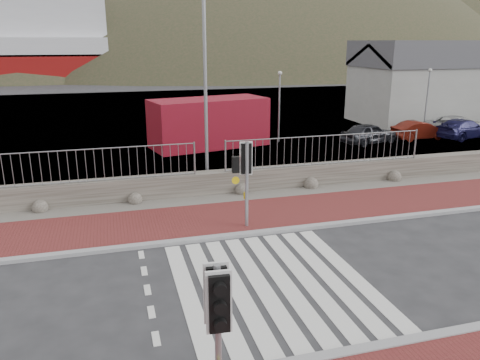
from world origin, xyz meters
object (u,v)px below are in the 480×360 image
object	(u,v)px
streetlight	(208,78)
car_c	(463,129)
traffic_signal_far	(246,167)
car_a	(369,133)
shipping_container	(209,123)
car_b	(419,130)
car_d	(457,125)
traffic_signal_near	(218,311)

from	to	relation	value
streetlight	car_c	world-z (taller)	streetlight
traffic_signal_far	car_a	size ratio (longest dim) A/B	0.80
streetlight	shipping_container	xyz separation A→B (m)	(1.62, 7.76, -3.05)
traffic_signal_far	shipping_container	bearing A→B (deg)	-91.60
car_a	car_b	bearing A→B (deg)	-100.12
streetlight	car_d	world-z (taller)	streetlight
traffic_signal_near	shipping_container	xyz separation A→B (m)	(4.05, 19.73, -0.58)
traffic_signal_far	car_a	world-z (taller)	traffic_signal_far
streetlight	car_b	distance (m)	16.04
traffic_signal_far	car_b	bearing A→B (deg)	-137.79
streetlight	car_c	bearing A→B (deg)	-0.10
traffic_signal_far	streetlight	distance (m)	5.12
traffic_signal_near	traffic_signal_far	distance (m)	7.87
traffic_signal_near	streetlight	bearing A→B (deg)	83.15
car_d	shipping_container	bearing A→B (deg)	77.49
car_c	traffic_signal_far	bearing A→B (deg)	105.39
car_d	car_b	bearing A→B (deg)	92.09
streetlight	car_d	bearing A→B (deg)	2.48
shipping_container	streetlight	bearing A→B (deg)	-114.22
car_a	car_c	bearing A→B (deg)	-105.39
traffic_signal_near	car_d	size ratio (longest dim) A/B	0.61
streetlight	car_c	xyz separation A→B (m)	(17.14, 5.76, -3.80)
traffic_signal_near	car_b	distance (m)	24.70
car_a	car_c	distance (m)	6.42
shipping_container	car_b	xyz separation A→B (m)	(12.69, -1.61, -0.78)
car_c	car_d	distance (m)	1.11
shipping_container	car_c	bearing A→B (deg)	-19.81
shipping_container	car_a	bearing A→B (deg)	-23.99
streetlight	traffic_signal_far	bearing A→B (deg)	-106.52
traffic_signal_near	car_c	bearing A→B (deg)	46.80
car_a	streetlight	bearing A→B (deg)	104.76
traffic_signal_far	shipping_container	xyz separation A→B (m)	(1.45, 12.30, -0.70)
streetlight	car_b	size ratio (longest dim) A/B	2.29
traffic_signal_near	shipping_container	size ratio (longest dim) A/B	0.42
car_a	car_c	xyz separation A→B (m)	(6.41, -0.15, -0.01)
traffic_signal_far	car_d	distance (m)	20.80
shipping_container	car_d	world-z (taller)	shipping_container
traffic_signal_near	car_c	distance (m)	26.43
traffic_signal_near	car_d	xyz separation A→B (m)	(19.98, 18.75, -1.31)
traffic_signal_near	shipping_container	distance (m)	20.15
car_a	car_b	distance (m)	3.59
traffic_signal_far	streetlight	world-z (taller)	streetlight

